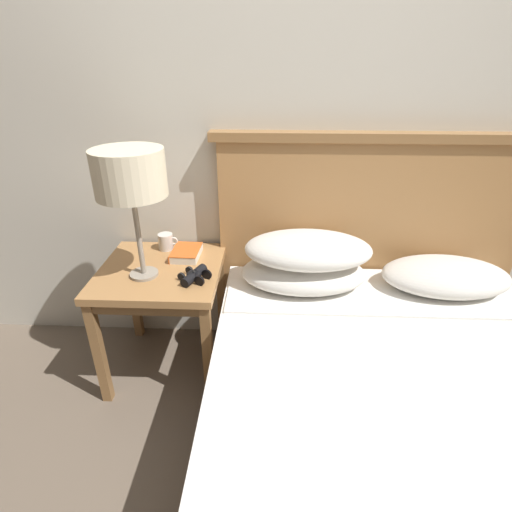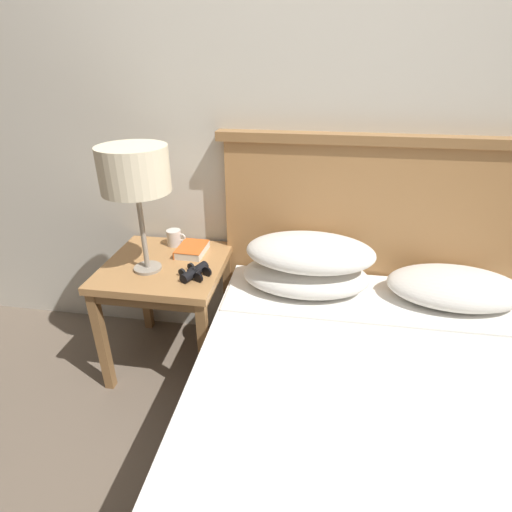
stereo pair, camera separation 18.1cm
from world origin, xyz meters
name	(u,v)px [view 1 (the left image)]	position (x,y,z in m)	size (l,w,h in m)	color
ground_plane	(284,460)	(0.00, 0.00, 0.00)	(20.00, 20.00, 0.00)	#6B5B4C
wall_back	(289,107)	(0.00, 0.90, 1.30)	(8.00, 0.06, 2.60)	beige
nightstand	(162,282)	(-0.61, 0.56, 0.52)	(0.58, 0.58, 0.60)	#AD7A47
bed	(397,412)	(0.42, 0.00, 0.30)	(1.62, 1.90, 1.20)	brown
table_lamp	(130,175)	(-0.66, 0.48, 1.08)	(0.30, 0.30, 0.58)	gray
book_on_nightstand	(186,253)	(-0.51, 0.68, 0.62)	(0.14, 0.19, 0.04)	silver
binoculars_pair	(194,275)	(-0.42, 0.45, 0.63)	(0.16, 0.16, 0.05)	black
coffee_mug	(166,242)	(-0.62, 0.77, 0.65)	(0.10, 0.08, 0.08)	silver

